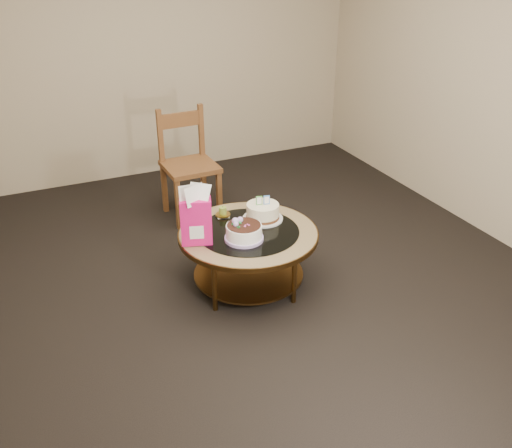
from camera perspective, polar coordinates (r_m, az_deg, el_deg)
name	(u,v)px	position (r m, az deg, el deg)	size (l,w,h in m)	color
ground	(249,284)	(4.36, -0.74, -6.01)	(5.00, 5.00, 0.00)	black
room_walls	(247,81)	(3.73, -0.89, 14.13)	(4.52, 5.02, 2.61)	tan
coffee_table	(248,241)	(4.16, -0.78, -1.67)	(1.02, 1.02, 0.46)	brown
decorated_cake	(244,233)	(3.98, -1.23, -0.89)	(0.28, 0.28, 0.16)	#B499D8
cream_cake	(263,212)	(4.26, 0.68, 1.20)	(0.30, 0.30, 0.19)	silver
gift_bag	(196,215)	(3.90, -6.03, 0.89)	(0.24, 0.20, 0.42)	#E61585
pillar_candle	(223,213)	(4.33, -3.33, 1.11)	(0.11, 0.11, 0.08)	#EDC361
dining_chair	(188,164)	(5.23, -6.79, 6.00)	(0.47, 0.47, 0.99)	brown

